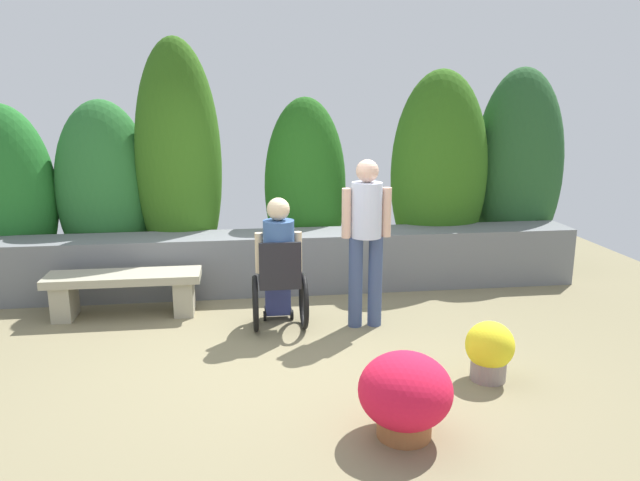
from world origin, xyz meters
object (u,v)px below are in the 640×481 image
person_standing_companion (366,232)px  flower_pot_purple_near (405,395)px  stone_bench (124,288)px  person_in_wheelchair (279,268)px  flower_pot_terracotta_by_wall (489,350)px

person_standing_companion → flower_pot_purple_near: person_standing_companion is taller
flower_pot_purple_near → person_standing_companion: bearing=85.7°
person_standing_companion → flower_pot_purple_near: size_ratio=2.63×
stone_bench → flower_pot_purple_near: (2.30, -2.66, -0.01)m
person_in_wheelchair → flower_pot_purple_near: 2.23m
stone_bench → person_standing_companion: bearing=-15.4°
stone_bench → person_in_wheelchair: size_ratio=1.19×
stone_bench → person_standing_companion: (2.45, -0.62, 0.67)m
stone_bench → flower_pot_terracotta_by_wall: flower_pot_terracotta_by_wall is taller
person_in_wheelchair → person_standing_companion: (0.86, -0.05, 0.35)m
stone_bench → flower_pot_purple_near: bearing=-50.4°
person_standing_companion → flower_pot_purple_near: bearing=-85.1°
stone_bench → flower_pot_purple_near: size_ratio=2.48×
flower_pot_purple_near → flower_pot_terracotta_by_wall: size_ratio=1.30×
person_in_wheelchair → person_standing_companion: person_standing_companion is taller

